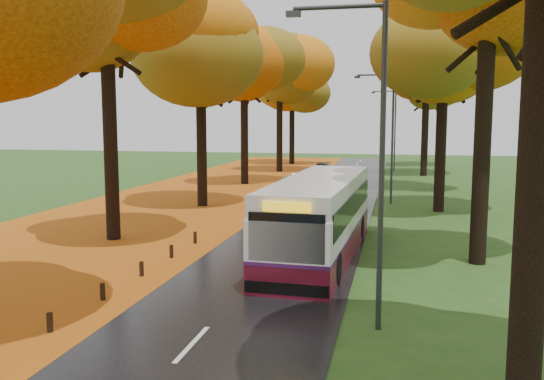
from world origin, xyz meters
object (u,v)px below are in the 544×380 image
(streetlamp_near, at_px, (372,141))
(car_white, at_px, (292,185))
(streetlamp_far, at_px, (392,124))
(car_dark, at_px, (322,170))
(bus, at_px, (320,215))
(streetlamp_mid, at_px, (388,127))
(car_silver, at_px, (300,182))

(streetlamp_near, height_order, car_white, streetlamp_near)
(streetlamp_far, xyz_separation_m, car_dark, (-6.10, -6.56, -4.09))
(streetlamp_near, height_order, streetlamp_far, same)
(bus, height_order, car_dark, bus)
(streetlamp_mid, xyz_separation_m, car_dark, (-6.10, 15.44, -4.09))
(streetlamp_near, bearing_deg, car_dark, 99.26)
(streetlamp_near, distance_m, streetlamp_mid, 22.00)
(streetlamp_near, relative_size, car_silver, 2.16)
(car_silver, bearing_deg, car_dark, 102.70)
(bus, bearing_deg, car_white, 106.33)
(streetlamp_far, relative_size, car_white, 1.81)
(car_dark, bearing_deg, bus, -83.91)
(streetlamp_far, xyz_separation_m, car_silver, (-6.30, -16.98, -4.06))
(streetlamp_far, relative_size, car_silver, 2.16)
(streetlamp_mid, distance_m, bus, 15.07)
(bus, height_order, car_white, bus)
(streetlamp_near, bearing_deg, bus, 106.71)
(streetlamp_mid, height_order, car_white, streetlamp_mid)
(car_silver, height_order, car_dark, car_silver)
(streetlamp_near, relative_size, streetlamp_mid, 1.00)
(streetlamp_far, height_order, bus, streetlamp_far)
(streetlamp_near, bearing_deg, car_silver, 103.12)
(car_white, distance_m, car_dark, 13.76)
(streetlamp_mid, bearing_deg, car_silver, 141.41)
(streetlamp_mid, distance_m, car_silver, 9.02)
(car_white, bearing_deg, bus, -66.78)
(streetlamp_mid, xyz_separation_m, car_white, (-6.30, 1.68, -3.92))
(car_silver, xyz_separation_m, car_dark, (0.19, 10.41, -0.02))
(streetlamp_near, relative_size, streetlamp_far, 1.00)
(streetlamp_near, xyz_separation_m, bus, (-2.23, 7.42, -3.11))
(streetlamp_mid, relative_size, streetlamp_far, 1.00)
(streetlamp_mid, xyz_separation_m, streetlamp_far, (0.00, 22.00, 0.00))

